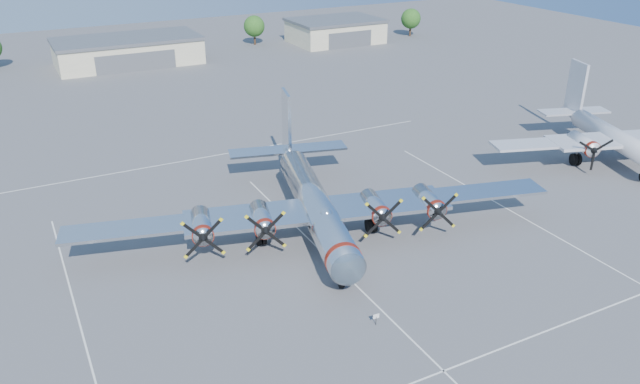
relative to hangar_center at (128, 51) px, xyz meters
name	(u,v)px	position (x,y,z in m)	size (l,w,h in m)	color
ground	(306,236)	(0.00, -81.96, -2.71)	(260.00, 260.00, 0.00)	#4E4E50
parking_lines	(314,244)	(0.00, -83.71, -2.71)	(60.00, 50.08, 0.01)	silver
hangar_center	(128,51)	(0.00, 0.00, 0.00)	(28.60, 14.60, 5.40)	#C0BA99
hangar_east	(335,31)	(48.00, 0.00, 0.00)	(20.60, 14.60, 5.40)	#C0BA99
tree_east	(254,26)	(30.00, 6.04, 1.51)	(4.80, 4.80, 6.64)	#382619
tree_far_east	(411,19)	(68.00, -1.96, 1.51)	(4.80, 4.80, 6.64)	#382619
main_bomber_b29	(313,228)	(1.39, -80.67, -2.71)	(47.08, 32.20, 10.41)	silver
twin_engine_east	(606,158)	(43.59, -81.13, -2.71)	(32.78, 23.57, 10.39)	silver
info_placard	(376,317)	(-1.43, -97.26, -2.00)	(0.53, 0.07, 1.01)	black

